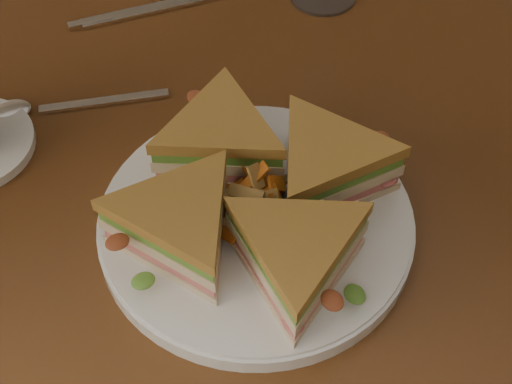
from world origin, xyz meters
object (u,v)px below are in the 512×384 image
sandwich_wedges (256,196)px  spoon (31,110)px  knife (155,9)px  plate (256,223)px  table (194,220)px

sandwich_wedges → spoon: 0.27m
sandwich_wedges → knife: sandwich_wedges is taller
plate → knife: plate is taller
table → sandwich_wedges: 0.18m
plate → sandwich_wedges: (-0.00, 0.00, 0.04)m
table → spoon: 0.20m
spoon → plate: bearing=-43.8°
sandwich_wedges → knife: size_ratio=1.26×
plate → sandwich_wedges: 0.04m
table → sandwich_wedges: size_ratio=4.43×
plate → knife: 0.33m
table → plate: bearing=-77.9°
plate → spoon: 0.27m
knife → sandwich_wedges: bearing=-90.3°
spoon → knife: size_ratio=0.84×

